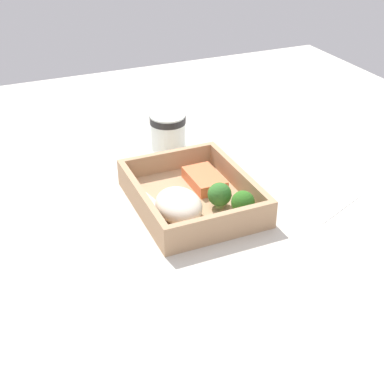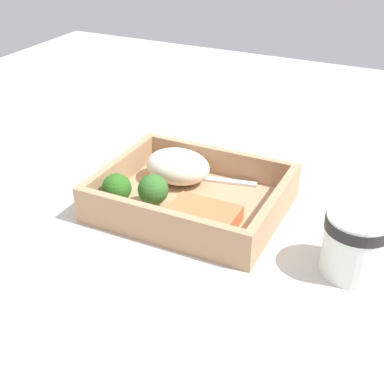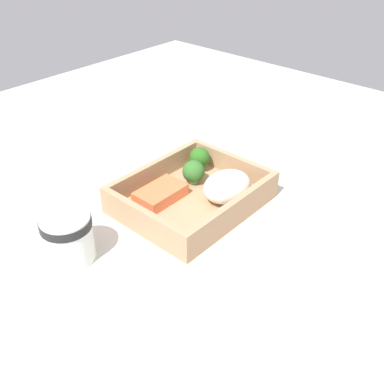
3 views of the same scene
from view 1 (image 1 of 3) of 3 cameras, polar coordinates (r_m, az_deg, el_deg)
The scene contains 10 objects.
ground_plane at distance 99.96cm, azimuth 0.00°, elevation -1.81°, with size 160.00×160.00×2.00cm, color beige.
takeout_tray at distance 99.10cm, azimuth 0.00°, elevation -1.04°, with size 25.58×20.66×1.20cm, color tan.
tray_rim at distance 97.70cm, azimuth 0.00°, elevation 0.28°, with size 25.58×20.66×4.13cm.
salmon_fillet at distance 102.75cm, azimuth 1.34°, elevation 1.34°, with size 9.22×5.74×2.25cm, color #EA7142.
mashed_potatoes at distance 92.41cm, azimuth -1.43°, elevation -1.42°, with size 10.05×7.88×4.95cm, color beige.
broccoli_floret_1 at distance 95.38cm, azimuth 2.96°, elevation -0.30°, with size 4.33×4.33×4.75cm.
broccoli_floret_2 at distance 92.82cm, azimuth 5.45°, elevation -1.17°, with size 4.15×4.15×4.99cm.
fork at distance 95.18cm, azimuth -3.05°, elevation -2.00°, with size 15.81×4.83×0.44cm.
paper_cup at distance 118.08cm, azimuth -2.59°, elevation 6.65°, with size 7.88×7.88×7.95cm.
receipt_slip at distance 103.43cm, azimuth 13.91°, elevation -0.87°, with size 8.16×13.39×0.24cm, color white.
Camera 1 is at (76.87, -33.29, 53.55)cm, focal length 50.00 mm.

